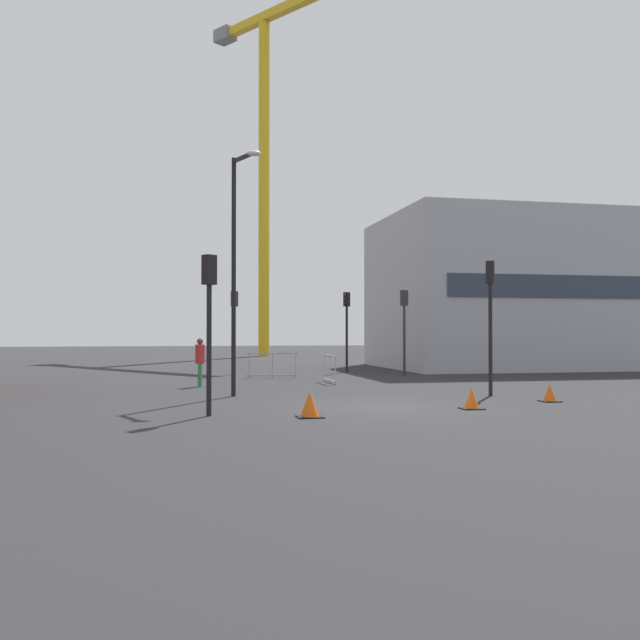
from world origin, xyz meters
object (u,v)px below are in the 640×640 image
traffic_light_island (235,318)px  pedestrian_walking (200,358)px  traffic_cone_striped (550,393)px  traffic_cone_orange (472,399)px  construction_crane (266,134)px  streetlamp_tall (236,257)px  traffic_cone_by_barrier (310,405)px  traffic_light_median (490,306)px  traffic_light_crosswalk (404,318)px  traffic_light_near (347,318)px  traffic_light_verge (209,307)px

traffic_light_island → pedestrian_walking: size_ratio=2.21×
traffic_cone_striped → traffic_cone_orange: 3.21m
construction_crane → traffic_light_island: bearing=-101.1°
streetlamp_tall → traffic_cone_by_barrier: size_ratio=12.25×
traffic_light_median → pedestrian_walking: 10.37m
traffic_light_median → traffic_cone_orange: size_ratio=7.67×
traffic_light_crosswalk → traffic_cone_striped: 12.29m
construction_crane → traffic_light_island: (-4.69, -23.83, -15.45)m
construction_crane → pedestrian_walking: 35.72m
traffic_light_island → traffic_cone_striped: bearing=-62.3°
traffic_light_median → traffic_light_near: size_ratio=1.06×
streetlamp_tall → traffic_light_crosswalk: (8.35, 8.68, -1.67)m
traffic_light_near → traffic_light_crosswalk: bearing=-59.5°
construction_crane → streetlamp_tall: (-5.62, -34.88, -13.78)m
traffic_light_near → traffic_cone_by_barrier: 18.28m
traffic_light_median → traffic_light_island: size_ratio=1.08×
traffic_light_median → traffic_light_crosswalk: traffic_light_median is taller
construction_crane → traffic_cone_by_barrier: bearing=-96.3°
construction_crane → traffic_cone_orange: bearing=-90.1°
traffic_light_island → traffic_cone_orange: size_ratio=7.09×
traffic_cone_striped → traffic_cone_orange: (-2.94, -1.28, 0.02)m
traffic_light_verge → traffic_cone_by_barrier: 3.29m
traffic_light_crosswalk → pedestrian_walking: size_ratio=2.21×
streetlamp_tall → traffic_light_near: streetlamp_tall is taller
traffic_light_island → traffic_cone_orange: bearing=-73.5°
construction_crane → traffic_light_crosswalk: bearing=-84.1°
streetlamp_tall → traffic_light_median: bearing=-9.9°
traffic_light_crosswalk → traffic_cone_orange: (-2.78, -13.34, -2.34)m
traffic_light_median → traffic_light_island: bearing=118.6°
traffic_cone_striped → construction_crane: bearing=94.3°
traffic_light_crosswalk → traffic_light_median: bearing=-93.7°
traffic_cone_orange → traffic_light_verge: bearing=-179.4°
construction_crane → traffic_light_near: 27.72m
traffic_light_verge → traffic_cone_striped: bearing=8.0°
traffic_light_crosswalk → traffic_light_near: size_ratio=0.98×
traffic_cone_orange → construction_crane: bearing=89.9°
traffic_light_island → traffic_cone_by_barrier: bearing=-89.1°
construction_crane → traffic_cone_striped: size_ratio=55.28×
traffic_light_verge → traffic_cone_orange: 7.02m
traffic_light_verge → pedestrian_walking: traffic_light_verge is taller
streetlamp_tall → traffic_cone_orange: bearing=-39.9°
construction_crane → streetlamp_tall: bearing=-99.2°
traffic_light_crosswalk → traffic_cone_by_barrier: 16.04m
traffic_light_verge → traffic_light_near: 18.21m
traffic_light_verge → traffic_cone_orange: traffic_light_verge is taller
traffic_cone_by_barrier → traffic_cone_orange: size_ratio=1.10×
construction_crane → pedestrian_walking: bearing=-102.0°
traffic_light_median → traffic_cone_striped: size_ratio=8.14×
streetlamp_tall → pedestrian_walking: 5.36m
construction_crane → traffic_light_near: bearing=-87.9°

